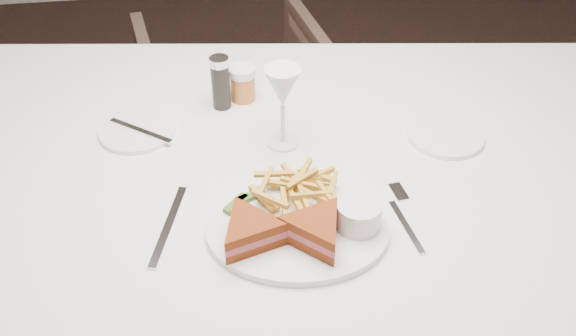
{
  "coord_description": "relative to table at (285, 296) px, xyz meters",
  "views": [
    {
      "loc": [
        -0.46,
        -1.02,
        1.55
      ],
      "look_at": [
        -0.33,
        -0.12,
        0.8
      ],
      "focal_mm": 40.0,
      "sensor_mm": 36.0,
      "label": 1
    }
  ],
  "objects": [
    {
      "name": "table_setting",
      "position": [
        -0.0,
        -0.07,
        0.41
      ],
      "size": [
        0.8,
        0.65,
        0.18
      ],
      "color": "white",
      "rests_on": "table"
    },
    {
      "name": "chair_far",
      "position": [
        -0.04,
        0.94,
        -0.06
      ],
      "size": [
        0.69,
        0.66,
        0.63
      ],
      "primitive_type": "imported",
      "rotation": [
        0.0,
        0.0,
        3.3
      ],
      "color": "#4C382F",
      "rests_on": "ground"
    },
    {
      "name": "table",
      "position": [
        0.0,
        0.0,
        0.0
      ],
      "size": [
        1.69,
        1.24,
        0.75
      ],
      "primitive_type": "cube",
      "rotation": [
        0.0,
        0.0,
        -0.14
      ],
      "color": "silver",
      "rests_on": "ground"
    }
  ]
}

